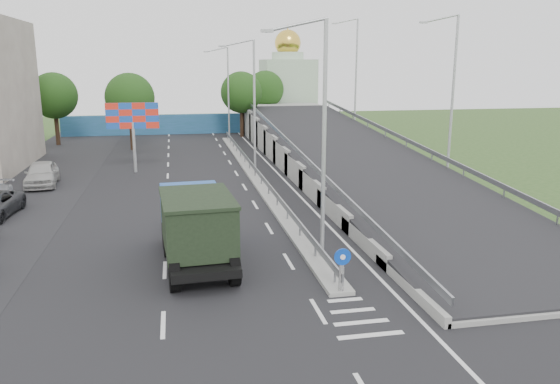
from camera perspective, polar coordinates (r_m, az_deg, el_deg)
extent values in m
plane|color=#2D4C1E|center=(19.00, 8.39, -13.28)|extent=(160.00, 160.00, 0.00)
cube|color=black|center=(37.07, -6.29, 0.02)|extent=(26.00, 90.00, 0.04)
cube|color=black|center=(38.32, -26.04, -0.83)|extent=(8.00, 90.00, 0.05)
cube|color=gray|center=(41.26, -2.62, 1.59)|extent=(1.00, 44.00, 0.20)
cube|color=gray|center=(44.33, 13.34, 5.01)|extent=(0.10, 50.00, 0.32)
cube|color=gray|center=(41.36, 1.20, 4.79)|extent=(0.10, 50.00, 0.32)
cube|color=gray|center=(41.13, -2.63, 2.47)|extent=(0.08, 44.00, 0.32)
cylinder|color=gray|center=(41.18, -2.62, 2.13)|extent=(0.09, 0.09, 0.60)
cylinder|color=black|center=(20.57, 6.43, -8.64)|extent=(0.20, 0.20, 1.20)
cylinder|color=#0C3FBF|center=(20.24, 6.56, -6.75)|extent=(0.64, 0.05, 0.64)
cylinder|color=white|center=(20.21, 6.58, -6.77)|extent=(0.20, 0.03, 0.20)
cylinder|color=#B2B5B7|center=(23.06, 4.62, 5.13)|extent=(0.18, 0.18, 10.00)
cylinder|color=#B2B5B7|center=(22.58, 1.78, 17.08)|extent=(2.57, 0.12, 0.66)
cube|color=#B2B5B7|center=(22.33, -1.36, 16.49)|extent=(0.50, 0.18, 0.12)
cylinder|color=#B2B5B7|center=(42.55, -2.69, 8.88)|extent=(0.18, 0.18, 10.00)
cylinder|color=#B2B5B7|center=(42.30, -4.42, 15.27)|extent=(2.57, 0.12, 0.66)
cube|color=#B2B5B7|center=(42.17, -6.09, 14.90)|extent=(0.50, 0.18, 0.12)
cylinder|color=#B2B5B7|center=(62.37, -5.41, 10.23)|extent=(0.18, 0.18, 10.00)
cylinder|color=#B2B5B7|center=(62.20, -6.64, 14.57)|extent=(2.57, 0.12, 0.66)
cube|color=#B2B5B7|center=(62.11, -7.78, 14.31)|extent=(0.50, 0.18, 0.12)
cube|color=#215979|center=(68.39, -9.46, 7.01)|extent=(30.00, 0.50, 2.40)
cube|color=#B2CCAD|center=(77.72, 0.80, 10.36)|extent=(7.00, 7.00, 9.00)
cylinder|color=#B2CCAD|center=(77.62, 0.81, 14.05)|extent=(4.40, 4.40, 1.00)
sphere|color=gold|center=(77.67, 0.81, 15.30)|extent=(3.60, 3.60, 3.60)
cone|color=gold|center=(77.76, 0.82, 16.77)|extent=(0.30, 0.30, 1.20)
cylinder|color=#B2B5B7|center=(44.56, -14.98, 4.50)|extent=(0.24, 0.24, 4.00)
cube|color=red|center=(44.27, -15.17, 7.70)|extent=(4.00, 0.20, 2.00)
cylinder|color=black|center=(56.50, -15.23, 6.26)|extent=(0.44, 0.44, 4.00)
sphere|color=#173A0F|center=(56.23, -15.43, 9.49)|extent=(4.80, 4.80, 4.80)
cylinder|color=black|center=(64.78, -4.02, 7.53)|extent=(0.44, 0.44, 4.00)
sphere|color=#173A0F|center=(64.54, -4.06, 10.35)|extent=(4.80, 4.80, 4.80)
cylinder|color=black|center=(62.51, -22.29, 6.37)|extent=(0.44, 0.44, 4.00)
sphere|color=#173A0F|center=(62.26, -22.55, 9.29)|extent=(4.80, 4.80, 4.80)
cylinder|color=black|center=(72.25, -1.53, 8.15)|extent=(0.44, 0.44, 4.00)
sphere|color=#173A0F|center=(72.04, -1.55, 10.68)|extent=(4.80, 4.80, 4.80)
cylinder|color=black|center=(25.99, -11.74, -4.52)|extent=(0.48, 1.28, 1.26)
cylinder|color=black|center=(26.18, -6.74, -4.20)|extent=(0.48, 1.28, 1.26)
cylinder|color=black|center=(25.01, -11.61, -5.23)|extent=(0.48, 1.28, 1.26)
cylinder|color=black|center=(25.21, -6.41, -4.88)|extent=(0.48, 1.28, 1.26)
cylinder|color=black|center=(21.26, -10.98, -8.56)|extent=(0.48, 1.28, 1.26)
cylinder|color=black|center=(21.49, -4.84, -8.12)|extent=(0.48, 1.28, 1.26)
cube|color=black|center=(23.74, -8.68, -5.68)|extent=(3.07, 7.23, 0.34)
cube|color=navy|center=(25.97, -9.40, -1.42)|extent=(2.74, 1.99, 1.94)
cube|color=black|center=(26.70, -9.62, 0.11)|extent=(2.17, 0.21, 0.80)
cube|color=black|center=(27.22, -9.50, -3.36)|extent=(2.63, 0.34, 0.57)
cube|color=black|center=(22.71, -8.60, -3.23)|extent=(3.01, 4.50, 2.05)
cube|color=black|center=(22.43, -8.69, -0.57)|extent=(3.13, 4.62, 0.14)
imported|color=#ACABA8|center=(42.07, -23.64, 1.76)|extent=(2.54, 5.24, 1.72)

